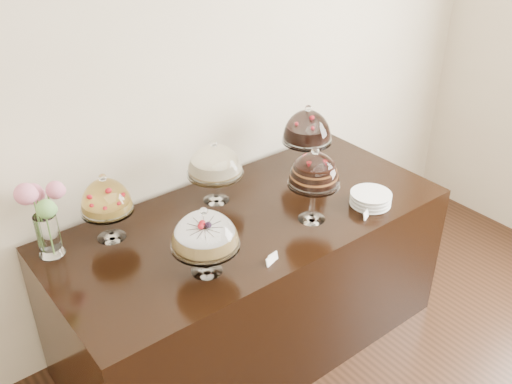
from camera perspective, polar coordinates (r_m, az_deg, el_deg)
wall_back at (r=3.19m, az=-8.35°, el=10.27°), size 5.00×0.04×3.00m
display_counter at (r=3.36m, az=-0.53°, el=-8.92°), size 2.20×1.00×0.90m
cake_stand_sugar_sponge at (r=2.60m, az=-5.14°, el=-4.11°), size 0.32×0.32×0.35m
cake_stand_choco_layer at (r=2.95m, az=5.84°, el=2.02°), size 0.28×0.28×0.43m
cake_stand_cheesecake at (r=3.14m, az=-4.14°, el=2.94°), size 0.32×0.32×0.37m
cake_stand_dark_choco at (r=3.44m, az=5.14°, el=6.31°), size 0.30×0.30×0.43m
cake_stand_fruit_tart at (r=2.91m, az=-14.78°, el=-0.66°), size 0.26×0.26×0.37m
flower_vase at (r=2.87m, az=-20.58°, el=-2.01°), size 0.23×0.32×0.42m
plate_stack at (r=3.25m, az=11.39°, el=-0.68°), size 0.22×0.22×0.07m
price_card_left at (r=2.75m, az=1.42°, el=-6.86°), size 0.06×0.03×0.04m
price_card_right at (r=3.13m, az=10.94°, el=-2.25°), size 0.06×0.04×0.04m
price_card_extra at (r=2.77m, az=1.72°, el=-6.55°), size 0.06×0.02×0.04m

